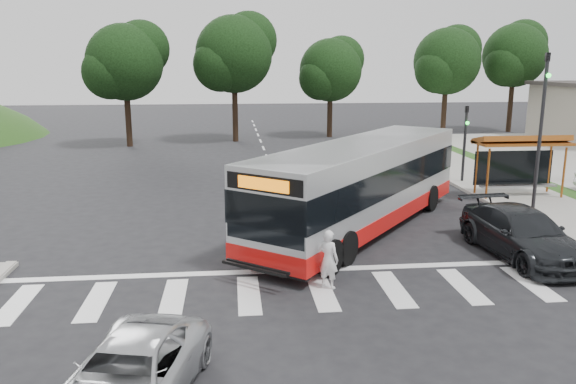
{
  "coord_description": "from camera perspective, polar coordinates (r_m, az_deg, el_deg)",
  "views": [
    {
      "loc": [
        -2.39,
        -19.14,
        6.07
      ],
      "look_at": [
        -0.39,
        0.32,
        1.6
      ],
      "focal_mm": 35.0,
      "sensor_mm": 36.0,
      "label": 1
    }
  ],
  "objects": [
    {
      "name": "curb_east",
      "position": [
        30.04,
        16.56,
        0.81
      ],
      "size": [
        0.3,
        40.0,
        0.15
      ],
      "primitive_type": "cube",
      "color": "#9E9991",
      "rests_on": "ground"
    },
    {
      "name": "crosswalk_ladder",
      "position": [
        15.57,
        3.49,
        -10.07
      ],
      "size": [
        18.0,
        2.6,
        0.01
      ],
      "primitive_type": "cube",
      "color": "silver",
      "rests_on": "ground"
    },
    {
      "name": "pedestrian",
      "position": [
        15.57,
        4.11,
        -6.81
      ],
      "size": [
        0.72,
        0.69,
        1.67
      ],
      "primitive_type": "imported",
      "rotation": [
        0.0,
        0.0,
        2.45
      ],
      "color": "white",
      "rests_on": "ground"
    },
    {
      "name": "tree_ne_b",
      "position": [
        55.41,
        22.09,
        12.83
      ],
      "size": [
        6.16,
        5.74,
        10.02
      ],
      "color": "black",
      "rests_on": "ground"
    },
    {
      "name": "traffic_signal_ne_short",
      "position": [
        30.34,
        17.55,
        5.47
      ],
      "size": [
        0.18,
        0.37,
        4.0
      ],
      "color": "black",
      "rests_on": "ground"
    },
    {
      "name": "dark_sedan",
      "position": [
        19.51,
        22.67,
        -3.91
      ],
      "size": [
        2.6,
        5.48,
        1.54
      ],
      "primitive_type": "imported",
      "rotation": [
        0.0,
        0.0,
        0.08
      ],
      "color": "black",
      "rests_on": "ground"
    },
    {
      "name": "tree_ne_a",
      "position": [
        50.69,
        15.91,
        12.75
      ],
      "size": [
        6.16,
        5.74,
        9.3
      ],
      "color": "black",
      "rests_on": "parking_lot"
    },
    {
      "name": "ground",
      "position": [
        20.22,
        1.2,
        -4.6
      ],
      "size": [
        140.0,
        140.0,
        0.0
      ],
      "primitive_type": "plane",
      "color": "black",
      "rests_on": "ground"
    },
    {
      "name": "curb_east_red",
      "position": [
        21.44,
        26.65,
        -4.78
      ],
      "size": [
        0.32,
        6.0,
        0.15
      ],
      "primitive_type": "cube",
      "color": "maroon",
      "rests_on": "ground"
    },
    {
      "name": "transit_bus",
      "position": [
        20.99,
        7.53,
        0.55
      ],
      "size": [
        10.02,
        11.58,
        3.26
      ],
      "primitive_type": null,
      "rotation": [
        0.0,
        0.0,
        -0.67
      ],
      "color": "#ACAFB1",
      "rests_on": "ground"
    },
    {
      "name": "tree_north_c",
      "position": [
        43.86,
        -16.15,
        12.67
      ],
      "size": [
        6.16,
        5.74,
        9.3
      ],
      "color": "black",
      "rests_on": "ground"
    },
    {
      "name": "silver_suv_south",
      "position": [
        10.92,
        -15.84,
        -17.64
      ],
      "size": [
        3.01,
        4.78,
        1.23
      ],
      "primitive_type": "imported",
      "rotation": [
        0.0,
        0.0,
        -0.23
      ],
      "color": "#B5B7BA",
      "rests_on": "ground"
    },
    {
      "name": "tree_north_b",
      "position": [
        47.96,
        4.41,
        12.34
      ],
      "size": [
        5.72,
        5.33,
        8.43
      ],
      "color": "black",
      "rests_on": "ground"
    },
    {
      "name": "sidewalk_east",
      "position": [
        30.86,
        20.0,
        0.85
      ],
      "size": [
        4.0,
        40.0,
        0.12
      ],
      "primitive_type": "cube",
      "color": "gray",
      "rests_on": "ground"
    },
    {
      "name": "bus_shelter",
      "position": [
        27.85,
        22.54,
        4.21
      ],
      "size": [
        4.2,
        1.6,
        2.86
      ],
      "color": "#954C18",
      "rests_on": "sidewalk_east"
    },
    {
      "name": "tree_north_a",
      "position": [
        45.22,
        -5.41,
        13.89
      ],
      "size": [
        6.6,
        6.15,
        10.17
      ],
      "color": "black",
      "rests_on": "ground"
    },
    {
      "name": "traffic_signal_ne_tall",
      "position": [
        23.97,
        24.36,
        6.48
      ],
      "size": [
        0.18,
        0.37,
        6.5
      ],
      "color": "black",
      "rests_on": "ground"
    }
  ]
}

